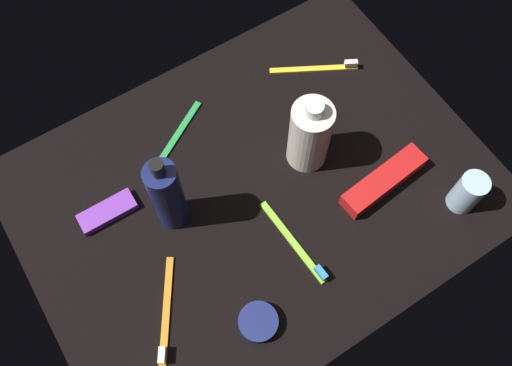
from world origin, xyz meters
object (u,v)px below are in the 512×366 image
(deodorant_stick, at_px, (468,192))
(toothpaste_box_red, at_px, (384,181))
(bodywash_bottle, at_px, (310,135))
(cream_tin_left, at_px, (258,322))
(toothbrush_lime, at_px, (298,245))
(toothbrush_green, at_px, (172,142))
(snack_bar_purple, at_px, (107,212))
(toothbrush_orange, at_px, (166,316))
(lotion_bottle, at_px, (167,195))
(toothbrush_yellow, at_px, (319,68))

(deodorant_stick, distance_m, toothpaste_box_red, 0.14)
(bodywash_bottle, relative_size, toothpaste_box_red, 0.98)
(bodywash_bottle, distance_m, cream_tin_left, 0.33)
(deodorant_stick, xyz_separation_m, toothbrush_lime, (0.30, -0.09, -0.04))
(toothpaste_box_red, bearing_deg, cream_tin_left, 9.93)
(deodorant_stick, distance_m, toothbrush_green, 0.55)
(deodorant_stick, bearing_deg, snack_bar_purple, -30.56)
(bodywash_bottle, relative_size, toothbrush_orange, 1.09)
(toothbrush_green, bearing_deg, toothbrush_lime, 106.03)
(lotion_bottle, height_order, toothbrush_orange, lotion_bottle)
(bodywash_bottle, distance_m, toothpaste_box_red, 0.16)
(toothbrush_lime, xyz_separation_m, snack_bar_purple, (0.25, -0.24, 0.00))
(lotion_bottle, distance_m, deodorant_stick, 0.52)
(toothbrush_green, bearing_deg, toothbrush_yellow, 178.23)
(toothbrush_yellow, bearing_deg, toothbrush_orange, 28.33)
(toothbrush_green, height_order, cream_tin_left, same)
(toothbrush_orange, bearing_deg, toothbrush_lime, 176.30)
(toothbrush_orange, xyz_separation_m, toothpaste_box_red, (-0.45, 0.00, 0.01))
(deodorant_stick, relative_size, toothpaste_box_red, 0.49)
(deodorant_stick, relative_size, cream_tin_left, 1.31)
(toothbrush_orange, bearing_deg, bodywash_bottle, -161.44)
(toothbrush_yellow, relative_size, snack_bar_purple, 1.57)
(toothbrush_orange, height_order, snack_bar_purple, toothbrush_orange)
(lotion_bottle, xyz_separation_m, deodorant_stick, (-0.45, 0.26, -0.05))
(toothbrush_yellow, height_order, snack_bar_purple, toothbrush_yellow)
(bodywash_bottle, height_order, toothbrush_green, bodywash_bottle)
(toothpaste_box_red, bearing_deg, deodorant_stick, 127.70)
(lotion_bottle, distance_m, bodywash_bottle, 0.27)
(toothbrush_lime, xyz_separation_m, toothbrush_orange, (0.25, -0.02, 0.00))
(toothbrush_lime, bearing_deg, toothpaste_box_red, -175.80)
(toothbrush_yellow, distance_m, toothpaste_box_red, 0.28)
(bodywash_bottle, height_order, toothbrush_orange, bodywash_bottle)
(deodorant_stick, distance_m, cream_tin_left, 0.43)
(bodywash_bottle, bearing_deg, toothbrush_lime, 50.64)
(toothbrush_lime, distance_m, cream_tin_left, 0.15)
(lotion_bottle, height_order, toothbrush_green, lotion_bottle)
(toothbrush_lime, relative_size, toothbrush_green, 1.12)
(toothbrush_lime, xyz_separation_m, toothpaste_box_red, (-0.20, -0.01, 0.01))
(bodywash_bottle, bearing_deg, toothbrush_orange, 18.56)
(deodorant_stick, bearing_deg, toothbrush_yellow, -83.11)
(lotion_bottle, bearing_deg, deodorant_stick, 150.36)
(cream_tin_left, bearing_deg, toothbrush_green, -96.82)
(toothbrush_lime, bearing_deg, toothbrush_green, -73.97)
(snack_bar_purple, height_order, cream_tin_left, cream_tin_left)
(lotion_bottle, height_order, toothbrush_lime, lotion_bottle)
(deodorant_stick, bearing_deg, bodywash_bottle, -51.81)
(toothbrush_green, bearing_deg, toothbrush_orange, 59.21)
(snack_bar_purple, bearing_deg, toothbrush_yellow, -173.16)
(toothbrush_yellow, bearing_deg, bodywash_bottle, 47.59)
(bodywash_bottle, bearing_deg, toothbrush_green, -38.23)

